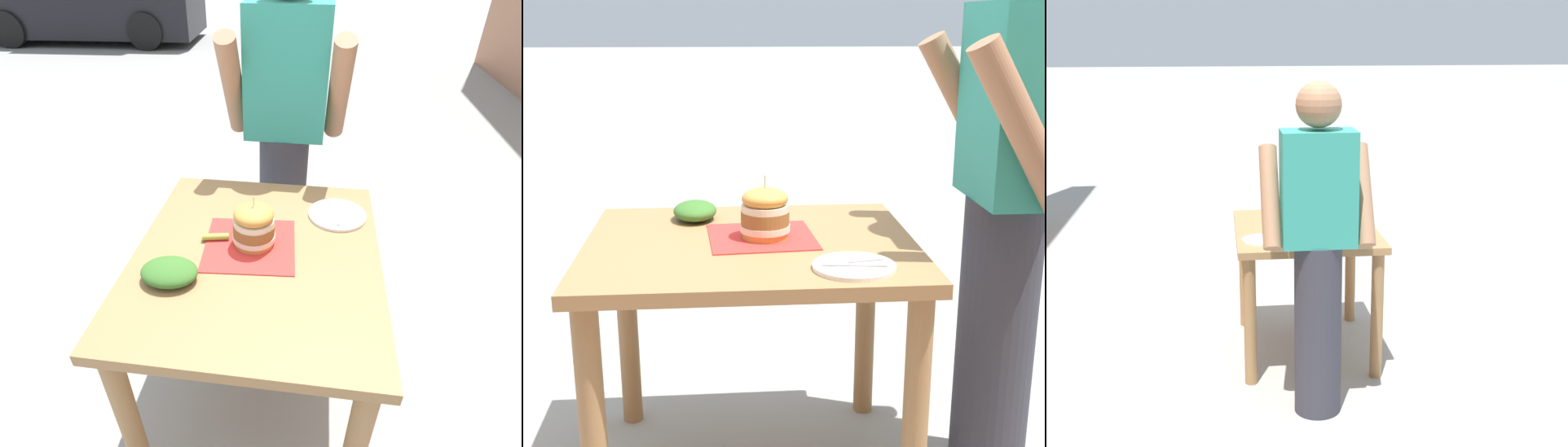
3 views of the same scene
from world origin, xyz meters
TOP-DOWN VIEW (x-y plane):
  - ground_plane at (0.00, 0.00)m, footprint 80.00×80.00m
  - patio_table at (0.00, 0.00)m, footprint 0.83×0.97m
  - serving_paper at (-0.03, 0.03)m, footprint 0.33×0.33m
  - sandwich at (-0.02, 0.05)m, footprint 0.15×0.15m
  - pickle_spear at (-0.15, 0.05)m, footprint 0.10×0.04m
  - side_plate_with_forks at (0.27, 0.26)m, footprint 0.22×0.22m
  - side_salad at (-0.25, -0.17)m, footprint 0.18×0.14m
  - diner_across_table at (0.03, 0.76)m, footprint 0.55×0.35m
  - parked_car_near_curb at (-4.31, 7.41)m, footprint 4.29×2.01m

SIDE VIEW (x-z plane):
  - ground_plane at x=0.00m, z-range 0.00..0.00m
  - patio_table at x=0.00m, z-range 0.25..1.03m
  - parked_car_near_curb at x=-4.31m, z-range -0.08..1.52m
  - serving_paper at x=-0.03m, z-range 0.78..0.78m
  - side_plate_with_forks at x=0.27m, z-range 0.78..0.80m
  - pickle_spear at x=-0.15m, z-range 0.78..0.81m
  - side_salad at x=-0.25m, z-range 0.78..0.84m
  - sandwich at x=-0.02m, z-range 0.77..0.95m
  - diner_across_table at x=0.03m, z-range 0.04..1.73m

